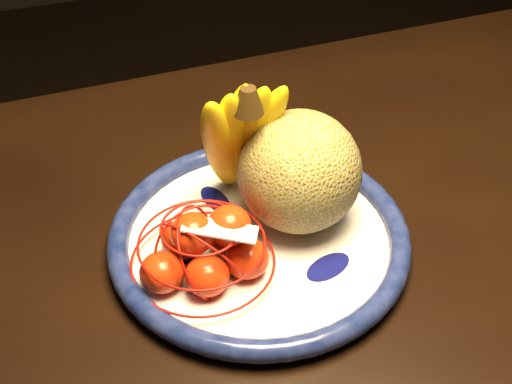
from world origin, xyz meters
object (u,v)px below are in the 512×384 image
object	(u,v)px
mandarin_bag	(206,249)
cantaloupe	(300,172)
dining_table	(229,349)
banana_bunch	(237,134)
fruit_bowl	(259,238)

from	to	relation	value
mandarin_bag	cantaloupe	bearing A→B (deg)	20.02
cantaloupe	mandarin_bag	bearing A→B (deg)	-159.98
cantaloupe	mandarin_bag	world-z (taller)	cantaloupe
dining_table	banana_bunch	xyz separation A→B (m)	(0.05, 0.13, 0.18)
fruit_bowl	mandarin_bag	world-z (taller)	mandarin_bag
banana_bunch	mandarin_bag	bearing A→B (deg)	-127.39
dining_table	fruit_bowl	bearing A→B (deg)	47.02
banana_bunch	cantaloupe	bearing A→B (deg)	-45.58
dining_table	fruit_bowl	world-z (taller)	fruit_bowl
fruit_bowl	banana_bunch	size ratio (longest dim) A/B	1.76
dining_table	fruit_bowl	distance (m)	0.12
dining_table	cantaloupe	distance (m)	0.20
cantaloupe	mandarin_bag	xyz separation A→B (m)	(-0.11, -0.04, -0.04)
fruit_bowl	banana_bunch	xyz separation A→B (m)	(-0.00, 0.07, 0.09)
banana_bunch	dining_table	bearing A→B (deg)	-115.39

